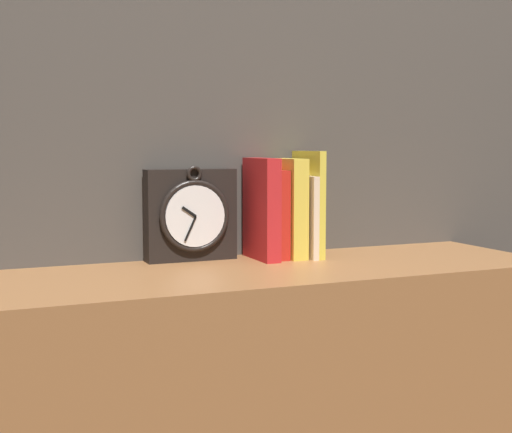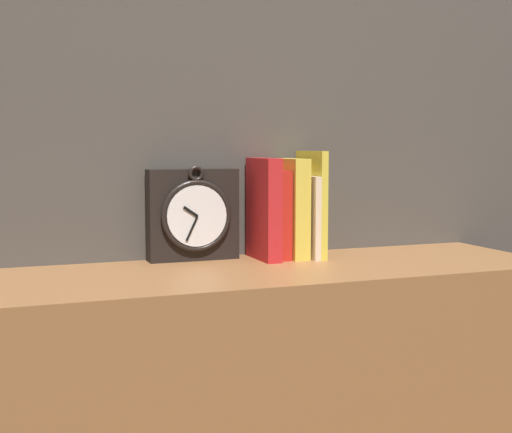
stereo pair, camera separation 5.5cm
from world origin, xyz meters
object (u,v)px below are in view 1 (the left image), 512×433
object	(u,v)px
book_slot3_cream	(302,216)
book_slot4_yellow	(308,204)
clock	(191,215)
book_slot1_red	(273,214)
book_slot2_yellow	(289,208)
book_slot0_red	(261,209)

from	to	relation	value
book_slot3_cream	book_slot4_yellow	xyz separation A→B (m)	(0.02, 0.00, 0.03)
clock	book_slot4_yellow	size ratio (longest dim) A/B	0.87
book_slot3_cream	book_slot4_yellow	size ratio (longest dim) A/B	0.77
book_slot1_red	book_slot2_yellow	world-z (taller)	book_slot2_yellow
book_slot1_red	book_slot4_yellow	size ratio (longest dim) A/B	0.82
book_slot2_yellow	book_slot4_yellow	world-z (taller)	book_slot4_yellow
clock	book_slot0_red	size ratio (longest dim) A/B	0.93
book_slot2_yellow	book_slot4_yellow	xyz separation A→B (m)	(0.05, -0.00, 0.01)
clock	book_slot0_red	bearing A→B (deg)	-15.37
clock	book_slot0_red	world-z (taller)	book_slot0_red
clock	book_slot3_cream	world-z (taller)	clock
book_slot0_red	book_slot4_yellow	world-z (taller)	book_slot4_yellow
clock	book_slot0_red	distance (m)	0.16
book_slot4_yellow	book_slot1_red	bearing A→B (deg)	173.24
book_slot0_red	book_slot2_yellow	world-z (taller)	book_slot0_red
book_slot2_yellow	book_slot3_cream	size ratio (longest dim) A/B	1.21
book_slot1_red	book_slot3_cream	bearing A→B (deg)	-9.09
book_slot4_yellow	book_slot0_red	bearing A→B (deg)	179.97
book_slot2_yellow	book_slot1_red	bearing A→B (deg)	171.95
book_slot0_red	book_slot1_red	world-z (taller)	book_slot0_red
book_slot0_red	book_slot1_red	distance (m)	0.04
book_slot3_cream	clock	bearing A→B (deg)	170.44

